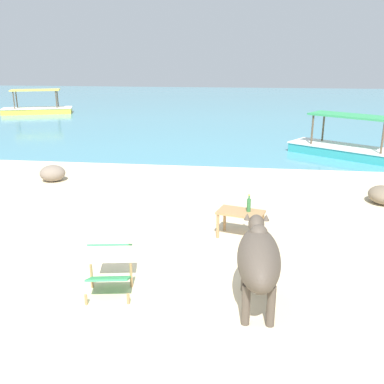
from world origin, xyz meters
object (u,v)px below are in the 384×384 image
cow (258,257)px  boat_teal (349,148)px  deck_chair_near (110,263)px  low_bench_table (241,216)px  boat_yellow (37,108)px  bottle (249,205)px

cow → boat_teal: size_ratio=0.47×
cow → deck_chair_near: bearing=85.2°
cow → low_bench_table: (-0.25, 2.06, -0.26)m
cow → deck_chair_near: (-1.89, 0.11, -0.26)m
deck_chair_near → boat_yellow: (-9.75, 17.43, -0.13)m
boat_teal → bottle: bearing=-80.0°
low_bench_table → boat_yellow: 19.22m
low_bench_table → cow: bearing=-67.8°
boat_yellow → deck_chair_near: bearing=100.1°
boat_teal → boat_yellow: same height
bottle → deck_chair_near: 2.65m
cow → boat_yellow: boat_yellow is taller
deck_chair_near → bottle: bearing=128.0°
boat_yellow → low_bench_table: bearing=107.3°
cow → low_bench_table: bearing=5.5°
low_bench_table → boat_yellow: (-11.39, 15.48, -0.14)m
bottle → boat_teal: 7.37m
bottle → boat_yellow: boat_yellow is taller
bottle → low_bench_table: bearing=-173.9°
bottle → boat_teal: boat_teal is taller
cow → bottle: cow is taller
low_bench_table → boat_teal: boat_teal is taller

